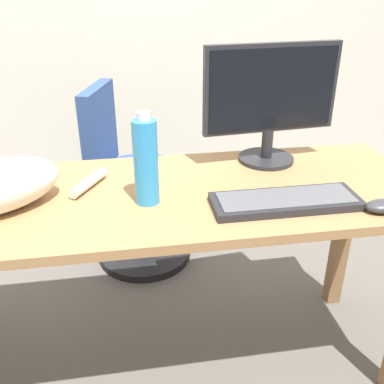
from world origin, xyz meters
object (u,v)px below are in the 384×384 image
Objects in this scene: water_bottle at (146,161)px; keyboard at (286,201)px; monitor at (271,100)px; computer_mouse at (384,206)px; office_chair at (132,191)px.

keyboard is at bearing -12.41° from water_bottle.
monitor is 0.52m from computer_mouse.
water_bottle is (0.04, -0.81, 0.49)m from office_chair.
monitor is at bearing 117.09° from computer_mouse.
office_chair is 0.95m from monitor.
monitor is 1.72× the size of water_bottle.
office_chair is 0.95m from water_bottle.
monitor reaches higher than computer_mouse.
office_chair reaches higher than keyboard.
computer_mouse is at bearing -54.33° from office_chair.
office_chair is 8.17× the size of computer_mouse.
monitor is at bearing -48.88° from office_chair.
office_chair is at bearing 125.67° from computer_mouse.
water_bottle reaches higher than computer_mouse.
monitor is (0.49, -0.56, 0.59)m from office_chair.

